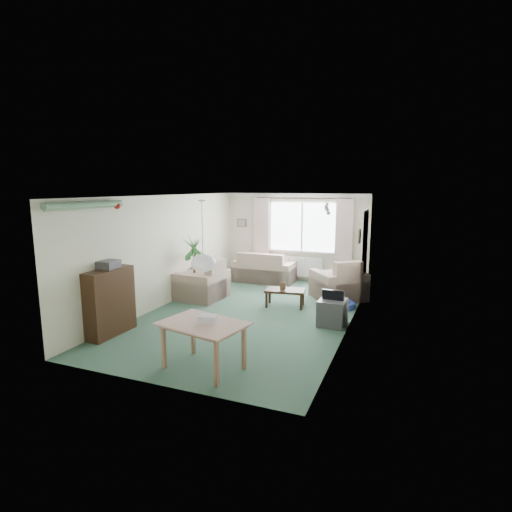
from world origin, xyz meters
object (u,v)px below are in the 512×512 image
at_px(sofa, 264,267).
at_px(bookshelf, 110,302).
at_px(coffee_table, 285,298).
at_px(houseplant, 194,267).
at_px(tv_cube, 332,312).
at_px(dining_table, 204,346).
at_px(armchair_left, 201,279).
at_px(pet_bed, 340,305).
at_px(armchair_corner, 338,279).

relative_size(sofa, bookshelf, 1.41).
distance_m(coffee_table, houseplant, 2.24).
xyz_separation_m(bookshelf, tv_cube, (3.54, 1.92, -0.34)).
xyz_separation_m(bookshelf, houseplant, (0.19, 2.58, 0.15)).
height_order(sofa, dining_table, sofa).
xyz_separation_m(sofa, armchair_left, (-0.78, -2.12, 0.06)).
bearing_deg(tv_cube, pet_bed, 95.19).
distance_m(bookshelf, dining_table, 2.28).
xyz_separation_m(bookshelf, pet_bed, (3.49, 3.08, -0.52)).
distance_m(sofa, armchair_corner, 2.40).
xyz_separation_m(sofa, tv_cube, (2.42, -2.84, -0.17)).
distance_m(armchair_corner, tv_cube, 1.89).
height_order(sofa, armchair_corner, armchair_corner).
relative_size(armchair_corner, armchair_left, 1.00).
relative_size(coffee_table, pet_bed, 1.37).
height_order(armchair_left, tv_cube, armchair_left).
xyz_separation_m(sofa, coffee_table, (1.23, -2.03, -0.22)).
bearing_deg(dining_table, sofa, 101.21).
bearing_deg(houseplant, armchair_left, 17.11).
relative_size(coffee_table, houseplant, 0.57).
xyz_separation_m(sofa, armchair_corner, (2.19, -0.97, 0.06)).
bearing_deg(pet_bed, coffee_table, -162.59).
bearing_deg(houseplant, pet_bed, 8.53).
height_order(bookshelf, tv_cube, bookshelf).
xyz_separation_m(armchair_corner, coffee_table, (-0.96, -1.06, -0.28)).
bearing_deg(bookshelf, pet_bed, 42.87).
xyz_separation_m(armchair_corner, tv_cube, (0.22, -1.87, -0.23)).
bearing_deg(bookshelf, dining_table, -13.85).
bearing_deg(dining_table, pet_bed, 70.44).
bearing_deg(dining_table, armchair_left, 119.75).
distance_m(houseplant, pet_bed, 3.41).
distance_m(armchair_left, pet_bed, 3.21).
relative_size(armchair_corner, dining_table, 0.99).
bearing_deg(pet_bed, dining_table, -109.56).
bearing_deg(houseplant, armchair_corner, 20.99).
bearing_deg(coffee_table, sofa, 121.20).
bearing_deg(armchair_left, tv_cube, 80.83).
bearing_deg(armchair_corner, coffee_table, 8.46).
bearing_deg(pet_bed, houseplant, -171.47).
relative_size(sofa, tv_cube, 3.07).
relative_size(sofa, armchair_left, 1.58).
xyz_separation_m(tv_cube, pet_bed, (-0.05, 1.16, -0.18)).
xyz_separation_m(sofa, bookshelf, (-1.12, -4.75, 0.17)).
height_order(sofa, coffee_table, sofa).
bearing_deg(armchair_left, pet_bed, 101.49).
xyz_separation_m(armchair_left, dining_table, (1.84, -3.23, -0.14)).
bearing_deg(armchair_left, bookshelf, -3.98).
xyz_separation_m(dining_table, tv_cube, (1.36, 2.51, -0.09)).
bearing_deg(armchair_left, dining_table, 33.13).
bearing_deg(houseplant, bookshelf, -94.21).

